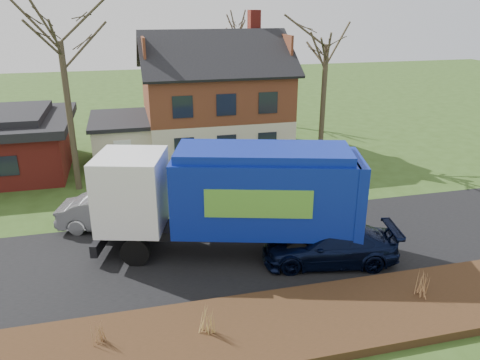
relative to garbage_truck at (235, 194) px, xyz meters
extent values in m
plane|color=#2E4717|center=(-0.05, 0.09, -2.58)|extent=(120.00, 120.00, 0.00)
cube|color=black|center=(-0.05, 0.09, -2.57)|extent=(80.00, 7.00, 0.02)
cube|color=#312110|center=(-0.05, -5.21, -2.43)|extent=(80.00, 3.50, 0.30)
cube|color=beige|center=(1.95, 14.09, -1.23)|extent=(9.00, 7.50, 2.70)
cube|color=#522B17|center=(1.95, 14.09, 1.52)|extent=(9.00, 7.50, 2.80)
cube|color=maroon|center=(4.95, 15.09, 5.88)|extent=(0.70, 0.90, 1.60)
cube|color=beige|center=(-4.25, 13.59, -1.28)|extent=(3.50, 5.50, 2.60)
cube|color=black|center=(-4.25, 13.59, 0.14)|extent=(3.90, 5.90, 0.24)
cylinder|color=black|center=(-3.99, -0.07, -2.01)|extent=(1.21, 0.69, 1.15)
cylinder|color=black|center=(-3.35, 2.16, -2.01)|extent=(1.21, 0.69, 1.15)
cylinder|color=black|center=(2.07, -1.80, -2.01)|extent=(1.21, 0.69, 1.15)
cylinder|color=black|center=(2.71, 0.43, -2.01)|extent=(1.21, 0.69, 1.15)
cylinder|color=black|center=(3.45, -2.19, -2.01)|extent=(1.21, 0.69, 1.15)
cylinder|color=black|center=(4.09, 0.04, -2.01)|extent=(1.21, 0.69, 1.15)
cube|color=black|center=(0.05, -0.01, -1.64)|extent=(9.51, 3.89, 0.39)
cube|color=white|center=(-3.94, 1.12, 0.07)|extent=(3.20, 3.36, 2.99)
cube|color=black|center=(-5.10, 1.46, 0.24)|extent=(0.75, 2.36, 1.00)
cube|color=black|center=(-5.21, 1.49, -1.97)|extent=(1.02, 2.73, 0.50)
cube|color=navy|center=(1.06, -0.30, 0.07)|extent=(7.46, 4.57, 2.99)
cube|color=navy|center=(1.06, -0.30, 1.73)|extent=(7.05, 4.16, 0.33)
cube|color=navy|center=(4.52, -1.29, -0.04)|extent=(1.15, 2.82, 3.21)
cube|color=#579E33|center=(0.52, -1.61, 0.18)|extent=(3.84, 1.14, 1.11)
cube|color=#579E33|center=(1.29, 1.09, 0.18)|extent=(3.84, 1.14, 1.11)
imported|color=#929699|center=(-4.86, 3.45, -1.79)|extent=(5.06, 2.81, 1.58)
imported|color=black|center=(3.42, -1.71, -1.82)|extent=(5.59, 3.13, 1.53)
cylinder|color=#3E3625|center=(-6.77, 8.97, 1.36)|extent=(0.33, 0.33, 7.89)
cylinder|color=#463C2A|center=(8.52, 11.12, 1.07)|extent=(0.33, 0.33, 7.29)
cylinder|color=#443329|center=(5.74, 22.90, 1.15)|extent=(0.28, 0.28, 7.47)
cone|color=#986F43|center=(-5.20, -4.81, -1.88)|extent=(0.04, 0.04, 0.80)
cone|color=#986F43|center=(-5.34, -4.81, -1.88)|extent=(0.04, 0.04, 0.80)
cone|color=#986F43|center=(-5.07, -4.81, -1.88)|extent=(0.04, 0.04, 0.80)
cone|color=#986F43|center=(-5.20, -4.71, -1.88)|extent=(0.04, 0.04, 0.80)
cone|color=#986F43|center=(-5.20, -4.92, -1.88)|extent=(0.04, 0.04, 0.80)
cone|color=tan|center=(-2.10, -5.22, -1.76)|extent=(0.04, 0.04, 1.05)
cone|color=tan|center=(-2.26, -5.22, -1.76)|extent=(0.04, 0.04, 1.05)
cone|color=tan|center=(-1.93, -5.22, -1.76)|extent=(0.04, 0.04, 1.05)
cone|color=tan|center=(-2.10, -5.08, -1.76)|extent=(0.04, 0.04, 1.05)
cone|color=tan|center=(-2.10, -5.35, -1.76)|extent=(0.04, 0.04, 1.05)
cone|color=#AD7B4C|center=(5.38, -5.03, -1.81)|extent=(0.04, 0.04, 0.95)
cone|color=#AD7B4C|center=(5.21, -5.03, -1.81)|extent=(0.04, 0.04, 0.95)
cone|color=#AD7B4C|center=(5.55, -5.03, -1.81)|extent=(0.04, 0.04, 0.95)
cone|color=#AD7B4C|center=(5.38, -4.89, -1.81)|extent=(0.04, 0.04, 0.95)
cone|color=#AD7B4C|center=(5.38, -5.16, -1.81)|extent=(0.04, 0.04, 0.95)
camera|label=1|loc=(-3.93, -16.64, 7.02)|focal=35.00mm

